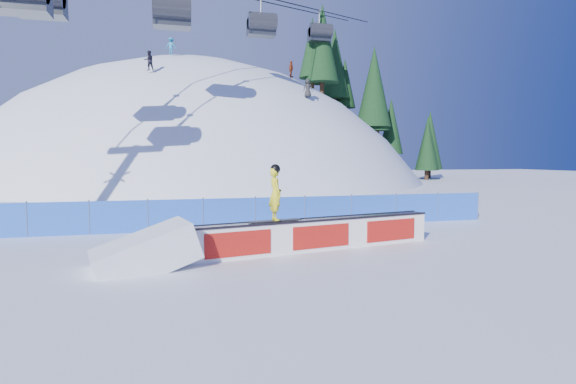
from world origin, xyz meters
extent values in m
plane|color=white|center=(0.00, 0.00, 0.00)|extent=(160.00, 160.00, 0.00)
sphere|color=white|center=(0.00, 42.00, -18.00)|extent=(64.00, 64.00, 64.00)
cylinder|color=#311F13|center=(14.67, 41.17, 11.02)|extent=(0.50, 0.50, 1.40)
cone|color=black|center=(14.67, 41.17, 14.99)|extent=(2.96, 2.96, 6.73)
cylinder|color=#311F13|center=(17.07, 45.43, 9.45)|extent=(0.50, 0.50, 1.40)
cone|color=black|center=(17.07, 45.43, 14.09)|extent=(3.56, 3.56, 8.08)
cylinder|color=#311F13|center=(18.31, 42.39, 8.84)|extent=(0.50, 0.50, 1.40)
cone|color=black|center=(18.31, 42.39, 13.61)|extent=(3.66, 3.66, 8.33)
cylinder|color=#311F13|center=(18.53, 42.12, 8.69)|extent=(0.50, 0.50, 1.40)
cone|color=black|center=(18.53, 42.12, 13.34)|extent=(3.56, 3.56, 8.10)
cylinder|color=#311F13|center=(19.48, 39.65, 7.88)|extent=(0.50, 0.50, 1.40)
cone|color=black|center=(19.48, 39.65, 11.90)|extent=(3.01, 3.01, 6.83)
cylinder|color=#311F13|center=(23.87, 43.35, 3.87)|extent=(0.50, 0.50, 1.40)
cone|color=black|center=(23.87, 43.35, 7.51)|extent=(2.68, 2.68, 6.08)
cylinder|color=#311F13|center=(23.24, 43.83, 4.52)|extent=(0.50, 0.50, 1.40)
cone|color=black|center=(23.24, 43.83, 9.96)|extent=(4.25, 4.25, 9.66)
cylinder|color=#311F13|center=(25.22, 40.33, 2.23)|extent=(0.50, 0.50, 1.40)
cone|color=black|center=(25.22, 40.33, 6.56)|extent=(3.29, 3.29, 7.47)
cylinder|color=#311F13|center=(28.64, 42.77, 0.60)|extent=(0.50, 0.50, 1.40)
cone|color=black|center=(28.64, 42.77, 4.80)|extent=(3.16, 3.16, 7.19)
cylinder|color=#311F13|center=(28.36, 44.67, 0.60)|extent=(0.50, 0.50, 1.40)
cone|color=black|center=(28.36, 44.67, 5.67)|extent=(3.94, 3.94, 8.95)
cylinder|color=#311F13|center=(31.97, 42.61, 0.60)|extent=(0.50, 0.50, 1.40)
cone|color=black|center=(31.97, 42.61, 5.75)|extent=(4.00, 4.00, 9.10)
cube|color=blue|center=(0.00, 4.50, 0.60)|extent=(22.00, 0.03, 1.20)
cylinder|color=#404C73|center=(-7.00, 4.50, 0.65)|extent=(0.05, 0.05, 1.30)
cylinder|color=#404C73|center=(-5.00, 4.50, 0.65)|extent=(0.05, 0.05, 1.30)
cylinder|color=#404C73|center=(-3.00, 4.50, 0.65)|extent=(0.05, 0.05, 1.30)
cylinder|color=#404C73|center=(-1.00, 4.50, 0.65)|extent=(0.05, 0.05, 1.30)
cylinder|color=#404C73|center=(1.00, 4.50, 0.65)|extent=(0.05, 0.05, 1.30)
cylinder|color=#404C73|center=(3.00, 4.50, 0.65)|extent=(0.05, 0.05, 1.30)
cylinder|color=#404C73|center=(5.00, 4.50, 0.65)|extent=(0.05, 0.05, 1.30)
cylinder|color=#404C73|center=(7.00, 4.50, 0.65)|extent=(0.05, 0.05, 1.30)
cylinder|color=#404C73|center=(9.00, 4.50, 0.65)|extent=(0.05, 0.05, 1.30)
cylinder|color=#404C73|center=(11.00, 4.50, 0.65)|extent=(0.05, 0.05, 1.30)
cylinder|color=#27292F|center=(-2.00, 17.93, 12.36)|extent=(2.40, 1.50, 1.50)
cylinder|color=#27292F|center=(5.50, 26.13, 14.40)|extent=(2.40, 1.50, 1.50)
cylinder|color=#27292F|center=(13.75, 35.15, 16.64)|extent=(2.40, 1.50, 1.50)
cube|color=white|center=(2.06, -0.02, 0.45)|extent=(7.84, 2.15, 0.89)
cube|color=gray|center=(2.06, -0.02, 0.91)|extent=(7.77, 2.16, 0.04)
cube|color=black|center=(2.12, -0.28, 0.92)|extent=(7.74, 1.69, 0.06)
cube|color=black|center=(2.01, 0.24, 0.92)|extent=(7.74, 1.69, 0.06)
cube|color=red|center=(2.12, -0.27, 0.45)|extent=(7.35, 1.60, 0.67)
cube|color=red|center=(2.01, 0.23, 0.45)|extent=(7.35, 1.60, 0.67)
cube|color=black|center=(0.73, -0.31, 0.96)|extent=(1.57, 0.60, 0.03)
imported|color=yellow|center=(0.73, -0.31, 1.73)|extent=(0.42, 0.58, 1.50)
sphere|color=black|center=(0.73, -0.31, 2.43)|extent=(0.28, 0.28, 0.28)
imported|color=black|center=(-3.92, 26.92, 10.77)|extent=(0.97, 0.87, 1.65)
imported|color=#9A3816|center=(9.64, 32.21, 11.72)|extent=(0.54, 1.02, 1.65)
imported|color=teal|center=(-2.14, 34.26, 13.80)|extent=(1.22, 0.96, 1.65)
imported|color=black|center=(9.62, 26.18, 8.93)|extent=(0.95, 0.80, 1.65)
camera|label=1|loc=(-2.02, -12.62, 2.74)|focal=28.00mm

